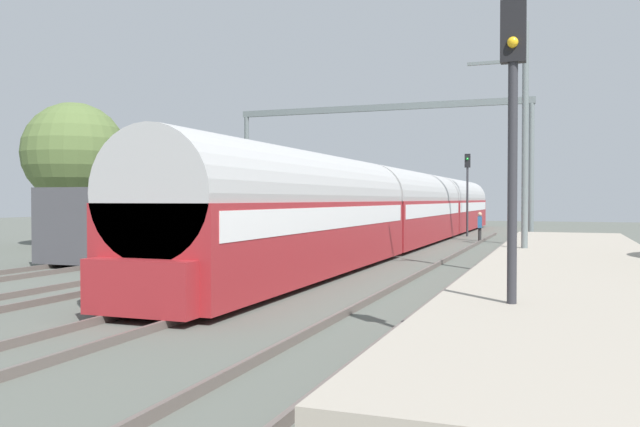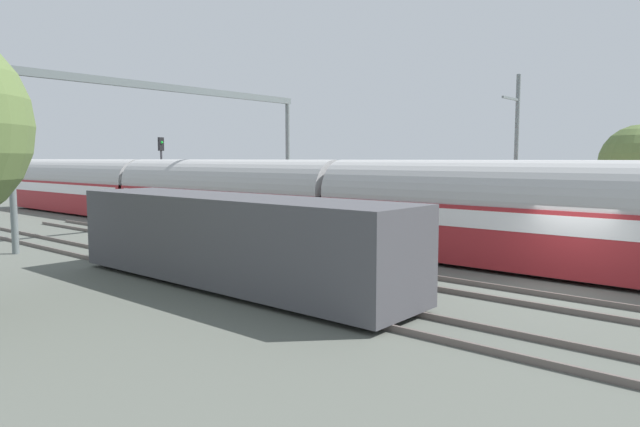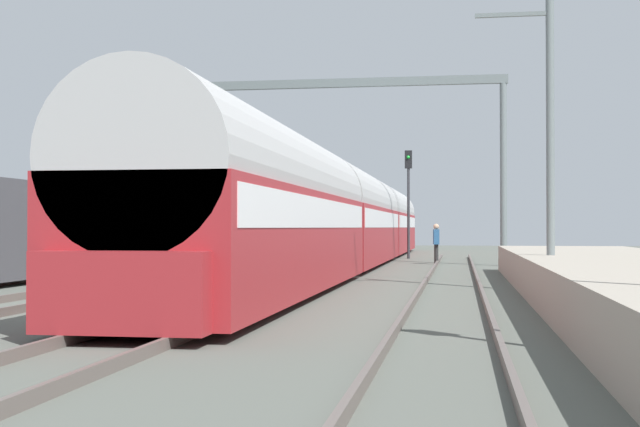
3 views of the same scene
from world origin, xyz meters
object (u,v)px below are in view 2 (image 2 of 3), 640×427
at_px(person_crossing, 245,207).
at_px(railway_signal_far, 162,167).
at_px(passenger_train, 223,196).
at_px(freight_car, 232,240).
at_px(catenary_gantry, 178,122).

relative_size(person_crossing, railway_signal_far, 0.32).
xyz_separation_m(passenger_train, freight_car, (-8.48, -10.61, -0.50)).
bearing_deg(person_crossing, freight_car, -49.55).
xyz_separation_m(person_crossing, catenary_gantry, (-5.59, -1.10, 4.91)).
relative_size(passenger_train, railway_signal_far, 9.03).
distance_m(passenger_train, catenary_gantry, 4.61).
height_order(freight_car, person_crossing, freight_car).
xyz_separation_m(freight_car, railway_signal_far, (10.40, 19.24, 1.99)).
xyz_separation_m(freight_car, catenary_gantry, (6.36, 11.62, 4.47)).
distance_m(passenger_train, person_crossing, 4.17).
height_order(passenger_train, railway_signal_far, railway_signal_far).
xyz_separation_m(freight_car, person_crossing, (11.95, 12.72, -0.44)).
height_order(passenger_train, catenary_gantry, catenary_gantry).
bearing_deg(passenger_train, catenary_gantry, 154.59).
distance_m(freight_car, catenary_gantry, 13.98).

